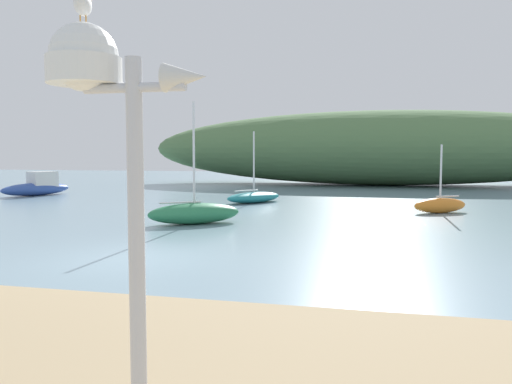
{
  "coord_description": "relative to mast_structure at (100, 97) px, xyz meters",
  "views": [
    {
      "loc": [
        5.19,
        -10.52,
        2.36
      ],
      "look_at": [
        1.87,
        3.62,
        1.29
      ],
      "focal_mm": 35.21,
      "sensor_mm": 36.0,
      "label": 1
    }
  ],
  "objects": [
    {
      "name": "ground_plane",
      "position": [
        -3.25,
        7.21,
        -2.78
      ],
      "size": [
        120.0,
        120.0,
        0.0
      ],
      "primitive_type": "plane",
      "color": "#7A99A8"
    },
    {
      "name": "distant_hill",
      "position": [
        2.37,
        37.69,
        0.16
      ],
      "size": [
        37.52,
        10.18,
        5.88
      ],
      "primitive_type": "ellipsoid",
      "color": "#517547",
      "rests_on": "ground"
    },
    {
      "name": "mast_structure",
      "position": [
        0.0,
        0.0,
        0.0
      ],
      "size": [
        1.2,
        0.54,
        3.12
      ],
      "color": "silver",
      "rests_on": "beach_sand"
    },
    {
      "name": "seagull_on_radar",
      "position": [
        -0.13,
        0.02,
        0.68
      ],
      "size": [
        0.22,
        0.36,
        0.25
      ],
      "color": "orange",
      "rests_on": "mast_structure"
    },
    {
      "name": "sailboat_far_left",
      "position": [
        4.61,
        18.28,
        -2.46
      ],
      "size": [
        2.45,
        1.89,
        2.8
      ],
      "color": "orange",
      "rests_on": "ground"
    },
    {
      "name": "motorboat_off_point",
      "position": [
        -17.26,
        22.35,
        -2.27
      ],
      "size": [
        2.71,
        4.39,
        1.4
      ],
      "color": "#2D4C9E",
      "rests_on": "ground"
    },
    {
      "name": "sailboat_mid_channel",
      "position": [
        -3.84,
        20.86,
        -2.5
      ],
      "size": [
        2.88,
        3.45,
        3.53
      ],
      "color": "teal",
      "rests_on": "ground"
    },
    {
      "name": "sailboat_centre_water",
      "position": [
        -4.05,
        12.9,
        -2.41
      ],
      "size": [
        3.29,
        2.78,
        4.18
      ],
      "color": "#287A4C",
      "rests_on": "ground"
    }
  ]
}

